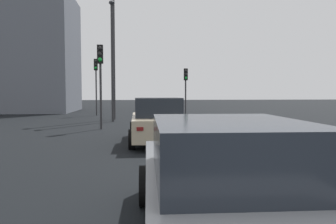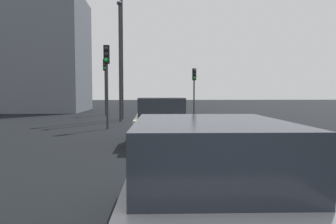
# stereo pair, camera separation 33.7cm
# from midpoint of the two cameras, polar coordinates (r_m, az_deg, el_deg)

# --- Properties ---
(car_beige_lead) EXTENTS (4.35, 2.03, 1.63)m
(car_beige_lead) POSITION_cam_midpoint_polar(r_m,az_deg,el_deg) (11.48, -2.75, -1.66)
(car_beige_lead) COLOR tan
(car_beige_lead) RESTS_ON ground_plane
(car_grey_second) EXTENTS (4.72, 2.12, 1.50)m
(car_grey_second) POSITION_cam_midpoint_polar(r_m,az_deg,el_deg) (3.73, 7.41, -13.18)
(car_grey_second) COLOR slate
(car_grey_second) RESTS_ON ground_plane
(traffic_light_near_left) EXTENTS (0.32, 0.29, 3.67)m
(traffic_light_near_left) POSITION_cam_midpoint_polar(r_m,az_deg,el_deg) (24.71, 2.81, 5.41)
(traffic_light_near_left) COLOR #2D2D30
(traffic_light_near_left) RESTS_ON ground_plane
(traffic_light_near_right) EXTENTS (0.32, 0.29, 4.48)m
(traffic_light_near_right) POSITION_cam_midpoint_polar(r_m,az_deg,el_deg) (26.11, -13.12, 6.44)
(traffic_light_near_right) COLOR #2D2D30
(traffic_light_near_right) RESTS_ON ground_plane
(traffic_light_far_left) EXTENTS (0.32, 0.28, 4.12)m
(traffic_light_far_left) POSITION_cam_midpoint_polar(r_m,az_deg,el_deg) (16.02, -12.60, 7.53)
(traffic_light_far_left) COLOR #2D2D30
(traffic_light_far_left) RESTS_ON ground_plane
(street_lamp_kerbside) EXTENTS (0.56, 0.36, 9.10)m
(street_lamp_kerbside) POSITION_cam_midpoint_polar(r_m,az_deg,el_deg) (22.07, -10.12, 12.33)
(street_lamp_kerbside) COLOR #2D2D30
(street_lamp_kerbside) RESTS_ON ground_plane
(street_lamp_far) EXTENTS (0.56, 0.36, 7.43)m
(street_lamp_far) POSITION_cam_midpoint_polar(r_m,az_deg,el_deg) (20.34, -10.41, 10.64)
(street_lamp_far) COLOR #2D2D30
(street_lamp_far) RESTS_ON ground_plane
(building_facade_left) EXTENTS (8.24, 6.61, 11.07)m
(building_facade_left) POSITION_cam_midpoint_polar(r_m,az_deg,el_deg) (33.59, -22.34, 9.57)
(building_facade_left) COLOR slate
(building_facade_left) RESTS_ON ground_plane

